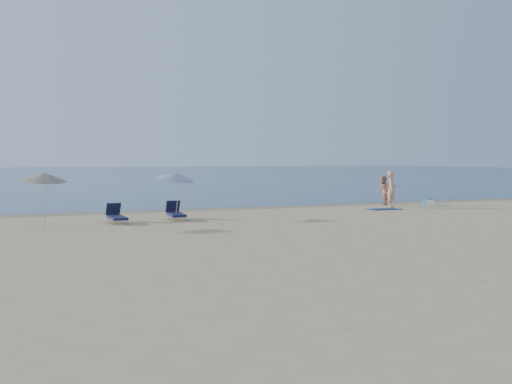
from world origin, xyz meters
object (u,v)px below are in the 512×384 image
person_left (392,189)px  blue_cooler (428,202)px  umbrella_near (175,176)px  person_right (383,190)px

person_left → blue_cooler: (2.84, 0.67, -0.79)m
person_left → umbrella_near: umbrella_near is taller
person_left → blue_cooler: bearing=-36.4°
person_left → umbrella_near: 12.02m
umbrella_near → person_left: bearing=-16.8°
person_left → umbrella_near: size_ratio=0.89×
blue_cooler → umbrella_near: bearing=-177.0°
umbrella_near → blue_cooler: bearing=-15.6°
person_right → umbrella_near: bearing=-54.1°
person_left → umbrella_near: (-11.91, -1.47, 0.83)m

